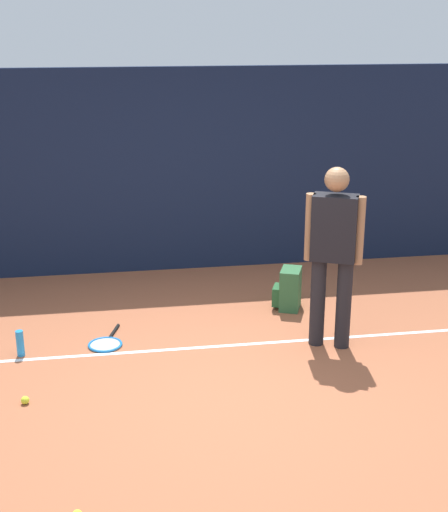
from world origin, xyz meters
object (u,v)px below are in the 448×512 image
at_px(tennis_ball_by_fence, 25,400).
at_px(tennis_racket, 106,343).
at_px(backpack, 289,290).
at_px(water_bottle, 20,343).
at_px(tennis_player, 333,247).

bearing_deg(tennis_ball_by_fence, tennis_racket, 57.49).
xyz_separation_m(tennis_racket, tennis_ball_by_fence, (-0.64, -1.00, 0.02)).
bearing_deg(tennis_ball_by_fence, backpack, 32.00).
distance_m(tennis_ball_by_fence, water_bottle, 0.90).
height_order(tennis_racket, water_bottle, water_bottle).
xyz_separation_m(backpack, tennis_ball_by_fence, (-2.56, -1.60, -0.18)).
height_order(tennis_ball_by_fence, water_bottle, water_bottle).
relative_size(tennis_racket, water_bottle, 2.60).
distance_m(tennis_racket, tennis_ball_by_fence, 1.19).
height_order(tennis_racket, backpack, backpack).
distance_m(tennis_racket, backpack, 2.02).
bearing_deg(water_bottle, backpack, 14.78).
bearing_deg(tennis_racket, backpack, 124.07).
distance_m(tennis_player, tennis_ball_by_fence, 2.95).
height_order(tennis_player, tennis_ball_by_fence, tennis_player).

